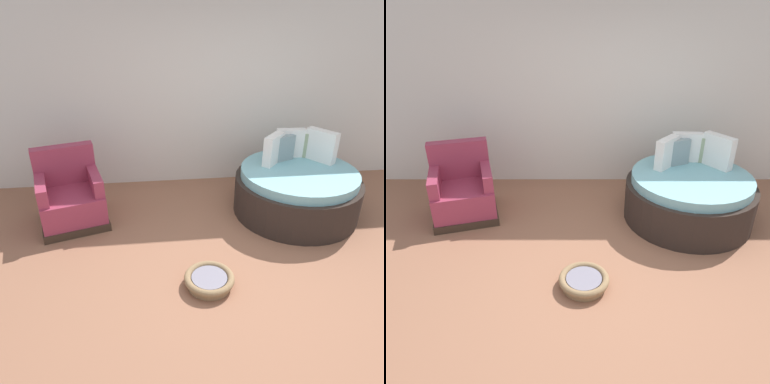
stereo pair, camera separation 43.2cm
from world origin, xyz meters
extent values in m
cube|color=#936047|center=(0.00, 0.00, -0.01)|extent=(8.00, 8.00, 0.02)
cube|color=silver|center=(0.00, 2.46, 1.52)|extent=(8.00, 0.12, 3.05)
cylinder|color=#2D231E|center=(1.03, 1.24, 0.25)|extent=(1.63, 1.63, 0.50)
cylinder|color=#7AB7C1|center=(1.03, 1.24, 0.56)|extent=(1.50, 1.50, 0.12)
cube|color=white|center=(1.41, 1.51, 0.83)|extent=(0.35, 0.42, 0.43)
cube|color=#93A37F|center=(1.27, 1.68, 0.79)|extent=(0.36, 0.27, 0.34)
cube|color=white|center=(1.06, 1.70, 0.82)|extent=(0.40, 0.14, 0.39)
cube|color=gray|center=(0.89, 1.58, 0.79)|extent=(0.37, 0.24, 0.35)
cube|color=white|center=(0.75, 1.50, 0.82)|extent=(0.35, 0.37, 0.39)
cube|color=#38281E|center=(-1.89, 1.30, 0.05)|extent=(0.99, 0.99, 0.10)
cube|color=#99334C|center=(-1.89, 1.30, 0.27)|extent=(0.94, 0.94, 0.34)
cube|color=#99334C|center=(-1.98, 1.60, 0.69)|extent=(0.77, 0.37, 0.50)
cube|color=#99334C|center=(-2.20, 1.21, 0.55)|extent=(0.31, 0.69, 0.22)
cube|color=#99334C|center=(-1.59, 1.39, 0.55)|extent=(0.31, 0.69, 0.22)
cylinder|color=#8E704C|center=(-0.34, -0.09, 0.03)|extent=(0.44, 0.44, 0.06)
torus|color=#8E704C|center=(-0.34, -0.09, 0.10)|extent=(0.51, 0.51, 0.07)
cylinder|color=gray|center=(-0.34, -0.09, 0.08)|extent=(0.36, 0.36, 0.05)
camera|label=1|loc=(-0.83, -2.88, 2.57)|focal=34.20mm
camera|label=2|loc=(-0.40, -2.91, 2.57)|focal=34.20mm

